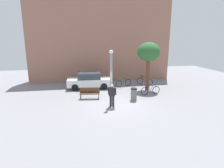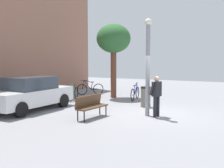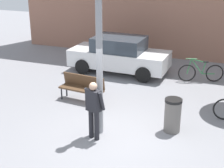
{
  "view_description": "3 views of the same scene",
  "coord_description": "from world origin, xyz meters",
  "px_view_note": "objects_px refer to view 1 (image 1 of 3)",
  "views": [
    {
      "loc": [
        -2.6,
        -12.63,
        4.74
      ],
      "look_at": [
        -0.05,
        1.6,
        1.24
      ],
      "focal_mm": 30.11,
      "sensor_mm": 36.0,
      "label": 1
    },
    {
      "loc": [
        -11.0,
        -3.66,
        2.41
      ],
      "look_at": [
        -0.28,
        1.83,
        1.25
      ],
      "focal_mm": 43.6,
      "sensor_mm": 36.0,
      "label": 2
    },
    {
      "loc": [
        3.01,
        -7.95,
        4.84
      ],
      "look_at": [
        -0.56,
        1.59,
        0.93
      ],
      "focal_mm": 54.85,
      "sensor_mm": 36.0,
      "label": 3
    }
  ],
  "objects_px": {
    "parked_car_white": "(89,80)",
    "person_by_lamppost": "(112,94)",
    "bicycle_blue": "(151,90)",
    "bicycle_green": "(123,83)",
    "park_bench": "(90,92)",
    "trash_bin": "(134,94)",
    "bicycle_black": "(145,81)",
    "plaza_tree": "(149,53)",
    "lamppost": "(111,76)"
  },
  "relations": [
    {
      "from": "person_by_lamppost",
      "to": "plaza_tree",
      "type": "xyz_separation_m",
      "value": [
        4.12,
        4.05,
        2.52
      ]
    },
    {
      "from": "person_by_lamppost",
      "to": "parked_car_white",
      "type": "distance_m",
      "value": 5.77
    },
    {
      "from": "person_by_lamppost",
      "to": "lamppost",
      "type": "bearing_deg",
      "value": 87.16
    },
    {
      "from": "park_bench",
      "to": "parked_car_white",
      "type": "bearing_deg",
      "value": 87.13
    },
    {
      "from": "bicycle_blue",
      "to": "parked_car_white",
      "type": "relative_size",
      "value": 0.42
    },
    {
      "from": "person_by_lamppost",
      "to": "bicycle_black",
      "type": "height_order",
      "value": "person_by_lamppost"
    },
    {
      "from": "park_bench",
      "to": "plaza_tree",
      "type": "bearing_deg",
      "value": 17.79
    },
    {
      "from": "lamppost",
      "to": "bicycle_blue",
      "type": "distance_m",
      "value": 4.75
    },
    {
      "from": "bicycle_blue",
      "to": "park_bench",
      "type": "bearing_deg",
      "value": -177.33
    },
    {
      "from": "park_bench",
      "to": "trash_bin",
      "type": "height_order",
      "value": "trash_bin"
    },
    {
      "from": "bicycle_black",
      "to": "parked_car_white",
      "type": "xyz_separation_m",
      "value": [
        -5.82,
        -0.38,
        0.39
      ]
    },
    {
      "from": "trash_bin",
      "to": "person_by_lamppost",
      "type": "bearing_deg",
      "value": -148.86
    },
    {
      "from": "bicycle_blue",
      "to": "bicycle_black",
      "type": "height_order",
      "value": "same"
    },
    {
      "from": "trash_bin",
      "to": "bicycle_blue",
      "type": "bearing_deg",
      "value": 34.99
    },
    {
      "from": "bicycle_blue",
      "to": "parked_car_white",
      "type": "distance_m",
      "value": 5.99
    },
    {
      "from": "bicycle_black",
      "to": "parked_car_white",
      "type": "distance_m",
      "value": 5.84
    },
    {
      "from": "person_by_lamppost",
      "to": "trash_bin",
      "type": "distance_m",
      "value": 2.31
    },
    {
      "from": "bicycle_blue",
      "to": "bicycle_black",
      "type": "bearing_deg",
      "value": 78.6
    },
    {
      "from": "plaza_tree",
      "to": "bicycle_blue",
      "type": "xyz_separation_m",
      "value": [
        -0.25,
        -1.53,
        -3.1
      ]
    },
    {
      "from": "bicycle_black",
      "to": "parked_car_white",
      "type": "bearing_deg",
      "value": -176.27
    },
    {
      "from": "bicycle_green",
      "to": "parked_car_white",
      "type": "xyz_separation_m",
      "value": [
        -3.44,
        -0.02,
        0.39
      ]
    },
    {
      "from": "parked_car_white",
      "to": "person_by_lamppost",
      "type": "bearing_deg",
      "value": -77.48
    },
    {
      "from": "park_bench",
      "to": "parked_car_white",
      "type": "distance_m",
      "value": 3.36
    },
    {
      "from": "bicycle_blue",
      "to": "bicycle_green",
      "type": "xyz_separation_m",
      "value": [
        -1.67,
        3.13,
        -0.0
      ]
    },
    {
      "from": "park_bench",
      "to": "trash_bin",
      "type": "xyz_separation_m",
      "value": [
        3.36,
        -1.1,
        -0.04
      ]
    },
    {
      "from": "bicycle_blue",
      "to": "parked_car_white",
      "type": "xyz_separation_m",
      "value": [
        -5.11,
        3.11,
        0.39
      ]
    },
    {
      "from": "parked_car_white",
      "to": "plaza_tree",
      "type": "bearing_deg",
      "value": -16.38
    },
    {
      "from": "bicycle_green",
      "to": "parked_car_white",
      "type": "relative_size",
      "value": 0.41
    },
    {
      "from": "park_bench",
      "to": "plaza_tree",
      "type": "height_order",
      "value": "plaza_tree"
    },
    {
      "from": "person_by_lamppost",
      "to": "parked_car_white",
      "type": "relative_size",
      "value": 0.39
    },
    {
      "from": "bicycle_blue",
      "to": "bicycle_green",
      "type": "height_order",
      "value": "same"
    },
    {
      "from": "bicycle_black",
      "to": "parked_car_white",
      "type": "height_order",
      "value": "parked_car_white"
    },
    {
      "from": "person_by_lamppost",
      "to": "bicycle_blue",
      "type": "distance_m",
      "value": 4.65
    },
    {
      "from": "bicycle_blue",
      "to": "bicycle_black",
      "type": "xyz_separation_m",
      "value": [
        0.7,
        3.49,
        -0.0
      ]
    },
    {
      "from": "park_bench",
      "to": "trash_bin",
      "type": "relative_size",
      "value": 1.63
    },
    {
      "from": "plaza_tree",
      "to": "parked_car_white",
      "type": "bearing_deg",
      "value": 163.62
    },
    {
      "from": "bicycle_blue",
      "to": "parked_car_white",
      "type": "bearing_deg",
      "value": 148.71
    },
    {
      "from": "bicycle_black",
      "to": "lamppost",
      "type": "bearing_deg",
      "value": -129.03
    },
    {
      "from": "trash_bin",
      "to": "bicycle_green",
      "type": "bearing_deg",
      "value": 86.75
    },
    {
      "from": "lamppost",
      "to": "trash_bin",
      "type": "bearing_deg",
      "value": 22.03
    },
    {
      "from": "bicycle_blue",
      "to": "plaza_tree",
      "type": "bearing_deg",
      "value": 80.6
    },
    {
      "from": "bicycle_green",
      "to": "park_bench",
      "type": "bearing_deg",
      "value": -136.96
    },
    {
      "from": "parked_car_white",
      "to": "trash_bin",
      "type": "distance_m",
      "value": 5.48
    },
    {
      "from": "person_by_lamppost",
      "to": "bicycle_green",
      "type": "relative_size",
      "value": 0.97
    },
    {
      "from": "plaza_tree",
      "to": "parked_car_white",
      "type": "xyz_separation_m",
      "value": [
        -5.37,
        1.58,
        -2.71
      ]
    },
    {
      "from": "person_by_lamppost",
      "to": "bicycle_green",
      "type": "xyz_separation_m",
      "value": [
        2.2,
        5.65,
        -0.58
      ]
    },
    {
      "from": "plaza_tree",
      "to": "trash_bin",
      "type": "distance_m",
      "value": 4.67
    },
    {
      "from": "person_by_lamppost",
      "to": "plaza_tree",
      "type": "distance_m",
      "value": 6.3
    },
    {
      "from": "bicycle_blue",
      "to": "bicycle_black",
      "type": "distance_m",
      "value": 3.56
    },
    {
      "from": "plaza_tree",
      "to": "parked_car_white",
      "type": "relative_size",
      "value": 1.05
    }
  ]
}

